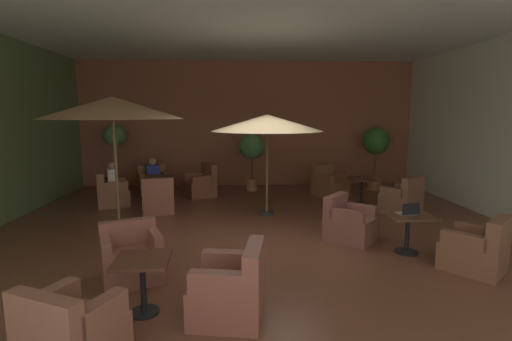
% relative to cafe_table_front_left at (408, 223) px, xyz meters
% --- Properties ---
extents(ground_plane, '(10.71, 10.39, 0.02)m').
position_rel_cafe_table_front_left_xyz_m(ground_plane, '(-2.43, 1.08, -0.53)').
color(ground_plane, brown).
extents(wall_back_brick, '(10.71, 0.08, 3.95)m').
position_rel_cafe_table_front_left_xyz_m(wall_back_brick, '(-2.43, 6.24, 1.46)').
color(wall_back_brick, '#99563D').
rests_on(wall_back_brick, ground_plane).
extents(ceiling_slab, '(10.71, 10.39, 0.06)m').
position_rel_cafe_table_front_left_xyz_m(ceiling_slab, '(-2.43, 1.08, 3.46)').
color(ceiling_slab, silver).
rests_on(ceiling_slab, wall_back_brick).
extents(cafe_table_front_left, '(0.74, 0.74, 0.67)m').
position_rel_cafe_table_front_left_xyz_m(cafe_table_front_left, '(0.00, 0.00, 0.00)').
color(cafe_table_front_left, black).
rests_on(cafe_table_front_left, ground_plane).
extents(armchair_front_left_north, '(1.06, 1.05, 0.82)m').
position_rel_cafe_table_front_left_xyz_m(armchair_front_left_north, '(-0.78, 0.67, -0.21)').
color(armchair_front_left_north, brown).
rests_on(armchair_front_left_north, ground_plane).
extents(armchair_front_left_east, '(1.05, 1.06, 0.84)m').
position_rel_cafe_table_front_left_xyz_m(armchair_front_left_east, '(0.68, -0.78, -0.21)').
color(armchair_front_left_east, brown).
rests_on(armchair_front_left_east, ground_plane).
extents(cafe_table_front_right, '(0.64, 0.64, 0.67)m').
position_rel_cafe_table_front_left_xyz_m(cafe_table_front_right, '(-3.92, -1.71, -0.01)').
color(cafe_table_front_right, black).
rests_on(cafe_table_front_right, ground_plane).
extents(armchair_front_right_north, '(0.89, 0.86, 0.86)m').
position_rel_cafe_table_front_left_xyz_m(armchair_front_right_north, '(-2.91, -1.87, -0.19)').
color(armchair_front_right_north, brown).
rests_on(armchair_front_right_north, ground_plane).
extents(armchair_front_right_east, '(1.00, 0.97, 0.79)m').
position_rel_cafe_table_front_left_xyz_m(armchair_front_right_east, '(-4.31, -0.78, -0.22)').
color(armchair_front_right_east, '#935344').
rests_on(armchair_front_right_east, ground_plane).
extents(armchair_front_right_south, '(0.98, 0.96, 0.81)m').
position_rel_cafe_table_front_left_xyz_m(armchair_front_right_south, '(-4.35, -2.63, -0.20)').
color(armchair_front_right_south, brown).
rests_on(armchair_front_right_south, ground_plane).
extents(cafe_table_mid_center, '(0.63, 0.63, 0.67)m').
position_rel_cafe_table_front_left_xyz_m(cafe_table_mid_center, '(0.39, 3.41, -0.04)').
color(cafe_table_mid_center, black).
rests_on(cafe_table_mid_center, ground_plane).
extents(armchair_mid_center_north, '(1.04, 1.04, 0.88)m').
position_rel_cafe_table_front_left_xyz_m(armchair_mid_center_north, '(1.05, 2.51, -0.20)').
color(armchair_mid_center_north, brown).
rests_on(armchair_mid_center_north, ground_plane).
extents(armchair_mid_center_east, '(1.08, 1.08, 0.89)m').
position_rel_cafe_table_front_left_xyz_m(armchair_mid_center_east, '(-0.21, 4.37, -0.19)').
color(armchair_mid_center_east, brown).
rests_on(armchair_mid_center_east, ground_plane).
extents(cafe_table_rear_right, '(0.75, 0.75, 0.67)m').
position_rel_cafe_table_front_left_xyz_m(cafe_table_rear_right, '(-4.87, 4.01, 0.00)').
color(cafe_table_rear_right, black).
rests_on(cafe_table_rear_right, ground_plane).
extents(armchair_rear_right_north, '(0.97, 0.97, 0.88)m').
position_rel_cafe_table_front_left_xyz_m(armchair_rear_right_north, '(-5.98, 3.58, -0.19)').
color(armchair_rear_right_north, '#915A40').
rests_on(armchair_rear_right_north, ground_plane).
extents(armchair_rear_right_east, '(0.82, 0.84, 0.86)m').
position_rel_cafe_table_front_left_xyz_m(armchair_rear_right_east, '(-4.66, 2.84, -0.20)').
color(armchair_rear_right_east, '#91523F').
rests_on(armchair_rear_right_east, ground_plane).
extents(armchair_rear_right_south, '(1.01, 1.01, 0.92)m').
position_rel_cafe_table_front_left_xyz_m(armchair_rear_right_south, '(-3.81, 4.55, -0.19)').
color(armchair_rear_right_south, brown).
rests_on(armchair_rear_right_south, ground_plane).
extents(armchair_rear_right_west, '(1.01, 0.99, 0.80)m').
position_rel_cafe_table_front_left_xyz_m(armchair_rear_right_west, '(-5.27, 5.12, -0.22)').
color(armchair_rear_right_west, '#915D35').
rests_on(armchair_rear_right_west, ground_plane).
extents(patio_umbrella_tall_red, '(2.61, 2.61, 2.62)m').
position_rel_cafe_table_front_left_xyz_m(patio_umbrella_tall_red, '(-5.13, 1.38, 1.89)').
color(patio_umbrella_tall_red, '#2D2D2D').
rests_on(patio_umbrella_tall_red, ground_plane).
extents(patio_umbrella_center_beige, '(2.50, 2.50, 2.29)m').
position_rel_cafe_table_front_left_xyz_m(patio_umbrella_center_beige, '(-2.13, 2.51, 1.58)').
color(patio_umbrella_center_beige, '#2D2D2D').
rests_on(patio_umbrella_center_beige, ground_plane).
extents(potted_tree_left_corner, '(0.80, 0.80, 1.90)m').
position_rel_cafe_table_front_left_xyz_m(potted_tree_left_corner, '(1.40, 5.26, 0.82)').
color(potted_tree_left_corner, '#A26A44').
rests_on(potted_tree_left_corner, ground_plane).
extents(potted_tree_mid_left, '(0.77, 0.77, 1.73)m').
position_rel_cafe_table_front_left_xyz_m(potted_tree_mid_left, '(-2.36, 5.27, 0.73)').
color(potted_tree_mid_left, '#A56543').
rests_on(potted_tree_mid_left, ground_plane).
extents(potted_tree_mid_right, '(0.65, 0.65, 1.99)m').
position_rel_cafe_table_front_left_xyz_m(potted_tree_mid_right, '(-6.44, 5.55, 0.91)').
color(potted_tree_mid_right, silver).
rests_on(potted_tree_mid_right, ground_plane).
extents(patron_blue_shirt, '(0.35, 0.44, 0.68)m').
position_rel_cafe_table_front_left_xyz_m(patron_blue_shirt, '(-5.94, 3.60, 0.20)').
color(patron_blue_shirt, silver).
rests_on(patron_blue_shirt, ground_plane).
extents(patron_by_window, '(0.43, 0.35, 0.63)m').
position_rel_cafe_table_front_left_xyz_m(patron_by_window, '(-5.25, 5.08, 0.16)').
color(patron_by_window, '#323EA6').
rests_on(patron_by_window, ground_plane).
extents(iced_drink_cup, '(0.08, 0.08, 0.11)m').
position_rel_cafe_table_front_left_xyz_m(iced_drink_cup, '(0.03, 0.02, 0.20)').
color(iced_drink_cup, silver).
rests_on(iced_drink_cup, cafe_table_front_left).
extents(open_laptop, '(0.34, 0.27, 0.20)m').
position_rel_cafe_table_front_left_xyz_m(open_laptop, '(-0.01, -0.03, 0.20)').
color(open_laptop, '#9EA0A5').
rests_on(open_laptop, cafe_table_front_left).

